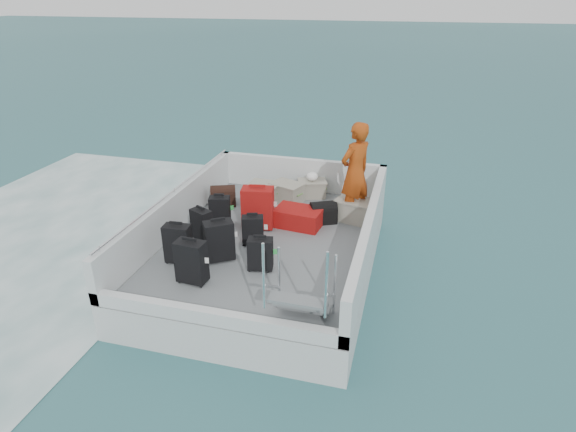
{
  "coord_description": "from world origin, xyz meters",
  "views": [
    {
      "loc": [
        2.28,
        -7.1,
        4.56
      ],
      "look_at": [
        0.3,
        0.24,
        1.0
      ],
      "focal_mm": 30.0,
      "sensor_mm": 36.0,
      "label": 1
    }
  ],
  "objects_px": {
    "suitcase_7": "(253,230)",
    "crate_1": "(287,193)",
    "crate_3": "(354,211)",
    "suitcase_1": "(202,225)",
    "crate_0": "(265,192)",
    "crate_2": "(312,189)",
    "suitcase_6": "(260,255)",
    "suitcase_8": "(299,217)",
    "passenger": "(355,172)",
    "suitcase_0": "(178,244)",
    "suitcase_3": "(191,262)",
    "suitcase_5": "(258,208)",
    "suitcase_2": "(220,211)",
    "suitcase_4": "(219,241)"
  },
  "relations": [
    {
      "from": "suitcase_2",
      "to": "suitcase_5",
      "type": "height_order",
      "value": "suitcase_5"
    },
    {
      "from": "crate_2",
      "to": "passenger",
      "type": "height_order",
      "value": "passenger"
    },
    {
      "from": "suitcase_4",
      "to": "suitcase_7",
      "type": "xyz_separation_m",
      "value": [
        0.34,
        0.65,
        -0.08
      ]
    },
    {
      "from": "suitcase_3",
      "to": "suitcase_2",
      "type": "bearing_deg",
      "value": 104.88
    },
    {
      "from": "crate_0",
      "to": "passenger",
      "type": "xyz_separation_m",
      "value": [
        1.89,
        -0.44,
        0.76
      ]
    },
    {
      "from": "suitcase_0",
      "to": "suitcase_8",
      "type": "relative_size",
      "value": 0.76
    },
    {
      "from": "passenger",
      "to": "suitcase_0",
      "type": "bearing_deg",
      "value": -8.79
    },
    {
      "from": "crate_3",
      "to": "crate_1",
      "type": "bearing_deg",
      "value": 158.85
    },
    {
      "from": "suitcase_3",
      "to": "crate_2",
      "type": "relative_size",
      "value": 1.23
    },
    {
      "from": "suitcase_1",
      "to": "crate_0",
      "type": "xyz_separation_m",
      "value": [
        0.52,
        1.96,
        -0.11
      ]
    },
    {
      "from": "suitcase_6",
      "to": "crate_3",
      "type": "xyz_separation_m",
      "value": [
        1.16,
        2.15,
        -0.07
      ]
    },
    {
      "from": "suitcase_8",
      "to": "crate_2",
      "type": "xyz_separation_m",
      "value": [
        -0.06,
        1.42,
        -0.0
      ]
    },
    {
      "from": "suitcase_1",
      "to": "crate_0",
      "type": "bearing_deg",
      "value": 101.2
    },
    {
      "from": "suitcase_3",
      "to": "suitcase_7",
      "type": "relative_size",
      "value": 1.3
    },
    {
      "from": "suitcase_8",
      "to": "crate_1",
      "type": "distance_m",
      "value": 1.16
    },
    {
      "from": "crate_1",
      "to": "crate_3",
      "type": "relative_size",
      "value": 0.93
    },
    {
      "from": "suitcase_5",
      "to": "passenger",
      "type": "distance_m",
      "value": 1.89
    },
    {
      "from": "suitcase_8",
      "to": "crate_1",
      "type": "bearing_deg",
      "value": 32.26
    },
    {
      "from": "suitcase_0",
      "to": "suitcase_6",
      "type": "distance_m",
      "value": 1.33
    },
    {
      "from": "suitcase_5",
      "to": "crate_3",
      "type": "bearing_deg",
      "value": 14.95
    },
    {
      "from": "suitcase_5",
      "to": "passenger",
      "type": "relative_size",
      "value": 0.41
    },
    {
      "from": "suitcase_3",
      "to": "suitcase_8",
      "type": "bearing_deg",
      "value": 69.38
    },
    {
      "from": "passenger",
      "to": "crate_1",
      "type": "bearing_deg",
      "value": -71.79
    },
    {
      "from": "suitcase_2",
      "to": "suitcase_3",
      "type": "distance_m",
      "value": 1.97
    },
    {
      "from": "crate_3",
      "to": "crate_2",
      "type": "bearing_deg",
      "value": 137.69
    },
    {
      "from": "suitcase_7",
      "to": "crate_1",
      "type": "distance_m",
      "value": 1.95
    },
    {
      "from": "suitcase_2",
      "to": "crate_2",
      "type": "distance_m",
      "value": 2.21
    },
    {
      "from": "suitcase_6",
      "to": "suitcase_4",
      "type": "bearing_deg",
      "value": 160.37
    },
    {
      "from": "suitcase_6",
      "to": "crate_0",
      "type": "bearing_deg",
      "value": 95.82
    },
    {
      "from": "suitcase_1",
      "to": "suitcase_3",
      "type": "xyz_separation_m",
      "value": [
        0.42,
        -1.29,
        0.06
      ]
    },
    {
      "from": "passenger",
      "to": "suitcase_7",
      "type": "bearing_deg",
      "value": -8.48
    },
    {
      "from": "suitcase_1",
      "to": "suitcase_3",
      "type": "distance_m",
      "value": 1.36
    },
    {
      "from": "suitcase_0",
      "to": "suitcase_1",
      "type": "xyz_separation_m",
      "value": [
        0.03,
        0.81,
        -0.04
      ]
    },
    {
      "from": "suitcase_6",
      "to": "suitcase_7",
      "type": "height_order",
      "value": "suitcase_6"
    },
    {
      "from": "suitcase_3",
      "to": "crate_2",
      "type": "bearing_deg",
      "value": 79.31
    },
    {
      "from": "suitcase_0",
      "to": "suitcase_7",
      "type": "height_order",
      "value": "suitcase_0"
    },
    {
      "from": "suitcase_5",
      "to": "crate_3",
      "type": "xyz_separation_m",
      "value": [
        1.66,
        0.75,
        -0.19
      ]
    },
    {
      "from": "suitcase_3",
      "to": "passenger",
      "type": "xyz_separation_m",
      "value": [
        1.98,
        2.81,
        0.6
      ]
    },
    {
      "from": "suitcase_1",
      "to": "suitcase_7",
      "type": "bearing_deg",
      "value": 30.49
    },
    {
      "from": "suitcase_8",
      "to": "crate_3",
      "type": "bearing_deg",
      "value": -56.67
    },
    {
      "from": "suitcase_6",
      "to": "passenger",
      "type": "xyz_separation_m",
      "value": [
        1.11,
        2.21,
        0.67
      ]
    },
    {
      "from": "crate_3",
      "to": "passenger",
      "type": "relative_size",
      "value": 0.34
    },
    {
      "from": "suitcase_4",
      "to": "suitcase_6",
      "type": "distance_m",
      "value": 0.74
    },
    {
      "from": "suitcase_1",
      "to": "crate_1",
      "type": "height_order",
      "value": "suitcase_1"
    },
    {
      "from": "crate_1",
      "to": "crate_3",
      "type": "xyz_separation_m",
      "value": [
        1.46,
        -0.57,
        0.01
      ]
    },
    {
      "from": "suitcase_8",
      "to": "suitcase_1",
      "type": "bearing_deg",
      "value": 129.92
    },
    {
      "from": "suitcase_0",
      "to": "crate_1",
      "type": "distance_m",
      "value": 3.01
    },
    {
      "from": "suitcase_6",
      "to": "suitcase_8",
      "type": "distance_m",
      "value": 1.68
    },
    {
      "from": "suitcase_1",
      "to": "passenger",
      "type": "distance_m",
      "value": 2.92
    },
    {
      "from": "suitcase_1",
      "to": "suitcase_2",
      "type": "xyz_separation_m",
      "value": [
        0.07,
        0.65,
        -0.01
      ]
    }
  ]
}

